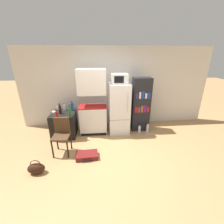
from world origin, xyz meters
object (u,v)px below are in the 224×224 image
at_px(kitchen_hutch, 93,105).
at_px(bottle_green_tall, 70,111).
at_px(bookshelf, 141,105).
at_px(handbag, 36,168).
at_px(bottle_wine_dark, 60,109).
at_px(bottle_clear_short, 64,107).
at_px(water_bottle_middle, 148,128).
at_px(water_bottle_front, 139,129).
at_px(bottle_milk_white, 58,108).
at_px(refrigerator, 119,109).
at_px(bottle_ketchup_red, 57,114).
at_px(bottle_blue_soda, 72,107).
at_px(suitcase_large_flat, 87,155).
at_px(side_table, 64,124).
at_px(microwave, 120,79).
at_px(chair, 62,132).
at_px(bowl, 54,112).

bearing_deg(kitchen_hutch, bottle_green_tall, -151.17).
xyz_separation_m(bookshelf, handbag, (-2.71, -1.80, -0.74)).
bearing_deg(bottle_green_tall, bottle_wine_dark, 148.91).
height_order(bottle_clear_short, water_bottle_middle, bottle_clear_short).
bearing_deg(water_bottle_front, bottle_milk_white, 171.07).
distance_m(refrigerator, bottle_clear_short, 1.71).
bearing_deg(bottle_wine_dark, refrigerator, 3.92).
height_order(bottle_ketchup_red, water_bottle_middle, bottle_ketchup_red).
height_order(kitchen_hutch, handbag, kitchen_hutch).
xyz_separation_m(refrigerator, bottle_blue_soda, (-1.46, 0.15, 0.07)).
bearing_deg(bottle_green_tall, suitcase_large_flat, -62.52).
bearing_deg(bottle_milk_white, water_bottle_middle, -8.00).
relative_size(bottle_blue_soda, water_bottle_front, 0.97).
bearing_deg(kitchen_hutch, bookshelf, 2.68).
height_order(side_table, water_bottle_middle, side_table).
height_order(kitchen_hutch, bottle_wine_dark, kitchen_hutch).
xyz_separation_m(bottle_clear_short, water_bottle_front, (2.36, -0.33, -0.71)).
height_order(refrigerator, bottle_wine_dark, refrigerator).
bearing_deg(side_table, water_bottle_front, -2.15).
height_order(bottle_milk_white, water_bottle_front, bottle_milk_white).
bearing_deg(kitchen_hutch, bottle_blue_soda, 170.39).
bearing_deg(bottle_wine_dark, water_bottle_middle, -0.66).
distance_m(microwave, bottle_wine_dark, 1.96).
relative_size(bottle_green_tall, water_bottle_middle, 0.92).
distance_m(bottle_milk_white, chair, 1.27).
bearing_deg(chair, bottle_clear_short, 99.60).
height_order(bowl, water_bottle_middle, bowl).
bearing_deg(bottle_blue_soda, refrigerator, -5.82).
bearing_deg(suitcase_large_flat, bottle_milk_white, 119.28).
relative_size(handbag, water_bottle_middle, 1.05).
bearing_deg(water_bottle_front, bottle_green_tall, -175.87).
distance_m(side_table, bottle_green_tall, 0.61).
bearing_deg(water_bottle_middle, bottle_clear_short, 172.91).
distance_m(bookshelf, water_bottle_front, 0.79).
distance_m(microwave, bookshelf, 1.12).
xyz_separation_m(side_table, bottle_clear_short, (0.01, 0.24, 0.46)).
bearing_deg(bottle_blue_soda, microwave, -5.88).
distance_m(bottle_clear_short, handbag, 2.01).
height_order(refrigerator, bookshelf, bookshelf).
distance_m(handbag, water_bottle_front, 3.06).
distance_m(bottle_blue_soda, bowl, 0.54).
height_order(microwave, bookshelf, microwave).
bearing_deg(bottle_clear_short, side_table, -92.03).
bearing_deg(bottle_clear_short, handbag, -98.94).
bearing_deg(bottle_blue_soda, bottle_green_tall, -89.04).
relative_size(side_table, water_bottle_middle, 2.16).
distance_m(bottle_blue_soda, chair, 1.14).
xyz_separation_m(side_table, chair, (0.13, -0.88, 0.19)).
xyz_separation_m(bookshelf, bottle_milk_white, (-2.64, 0.14, -0.06)).
relative_size(bottle_ketchup_red, chair, 0.23).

